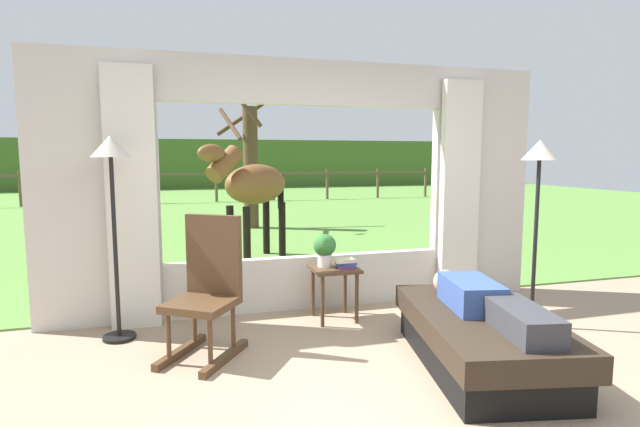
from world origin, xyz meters
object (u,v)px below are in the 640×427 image
(floor_lamp_right, at_px, (539,177))
(book_stack, at_px, (345,263))
(potted_plant, at_px, (325,248))
(pasture_tree, at_px, (249,162))
(reclining_person, at_px, (486,302))
(side_table, at_px, (334,277))
(horse, at_px, (253,185))
(floor_lamp_left, at_px, (112,176))
(rocking_chair, at_px, (208,288))
(recliner_sofa, at_px, (480,339))

(floor_lamp_right, bearing_deg, book_stack, 158.32)
(potted_plant, relative_size, pasture_tree, 0.10)
(reclining_person, distance_m, side_table, 1.58)
(horse, bearing_deg, potted_plant, 144.27)
(floor_lamp_left, bearing_deg, rocking_chair, -36.97)
(book_stack, bearing_deg, rocking_chair, -160.54)
(reclining_person, height_order, potted_plant, potted_plant)
(reclining_person, xyz_separation_m, potted_plant, (-0.80, 1.46, 0.18))
(reclining_person, distance_m, floor_lamp_right, 1.50)
(recliner_sofa, distance_m, potted_plant, 1.70)
(floor_lamp_left, distance_m, floor_lamp_right, 3.76)
(recliner_sofa, bearing_deg, floor_lamp_left, 164.25)
(book_stack, bearing_deg, reclining_person, -64.76)
(floor_lamp_right, height_order, horse, horse)
(reclining_person, bearing_deg, potted_plant, 130.23)
(rocking_chair, height_order, potted_plant, rocking_chair)
(rocking_chair, xyz_separation_m, side_table, (1.23, 0.53, -0.12))
(side_table, xyz_separation_m, pasture_tree, (0.09, 6.35, 1.04))
(rocking_chair, height_order, pasture_tree, pasture_tree)
(horse, bearing_deg, reclining_person, 152.83)
(rocking_chair, relative_size, floor_lamp_left, 0.64)
(side_table, bearing_deg, reclining_person, -62.69)
(potted_plant, bearing_deg, horse, 95.46)
(potted_plant, bearing_deg, floor_lamp_left, -179.02)
(book_stack, distance_m, floor_lamp_left, 2.23)
(horse, bearing_deg, floor_lamp_left, 109.53)
(side_table, height_order, horse, horse)
(potted_plant, height_order, floor_lamp_left, floor_lamp_left)
(rocking_chair, relative_size, book_stack, 5.27)
(potted_plant, height_order, floor_lamp_right, floor_lamp_right)
(horse, bearing_deg, book_stack, 147.30)
(floor_lamp_right, height_order, pasture_tree, pasture_tree)
(side_table, bearing_deg, book_stack, -32.78)
(reclining_person, xyz_separation_m, book_stack, (-0.63, 1.34, 0.04))
(potted_plant, bearing_deg, floor_lamp_right, -23.06)
(book_stack, xyz_separation_m, horse, (-0.44, 2.97, 0.59))
(potted_plant, bearing_deg, rocking_chair, -153.05)
(pasture_tree, bearing_deg, book_stack, -89.96)
(recliner_sofa, bearing_deg, horse, 115.60)
(rocking_chair, height_order, book_stack, rocking_chair)
(recliner_sofa, bearing_deg, floor_lamp_right, 44.59)
(floor_lamp_left, relative_size, pasture_tree, 0.53)
(rocking_chair, xyz_separation_m, potted_plant, (1.15, 0.59, 0.16))
(reclining_person, relative_size, horse, 0.83)
(rocking_chair, xyz_separation_m, pasture_tree, (1.32, 6.88, 0.92))
(side_table, relative_size, horse, 0.30)
(rocking_chair, distance_m, potted_plant, 1.30)
(rocking_chair, relative_size, horse, 0.65)
(rocking_chair, distance_m, book_stack, 1.40)
(floor_lamp_left, bearing_deg, side_table, -0.81)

